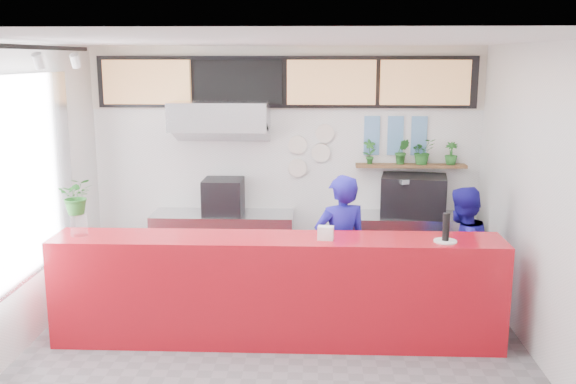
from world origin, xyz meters
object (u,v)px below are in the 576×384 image
at_px(staff_center, 341,250).
at_px(pepper_mill, 446,227).
at_px(panini_oven, 223,196).
at_px(espresso_machine, 413,195).
at_px(staff_right, 460,255).
at_px(service_counter, 277,290).

height_order(staff_center, pepper_mill, staff_center).
distance_m(panini_oven, staff_center, 1.95).
distance_m(espresso_machine, staff_center, 1.63).
bearing_deg(panini_oven, espresso_machine, 0.38).
xyz_separation_m(espresso_machine, staff_right, (0.35, -1.17, -0.40)).
xyz_separation_m(service_counter, panini_oven, (-0.79, 1.80, 0.57)).
bearing_deg(pepper_mill, staff_right, 66.05).
bearing_deg(staff_right, panini_oven, -62.06).
bearing_deg(pepper_mill, service_counter, 176.78).
relative_size(staff_right, pepper_mill, 5.51).
distance_m(service_counter, panini_oven, 2.05).
relative_size(panini_oven, staff_center, 0.30).
distance_m(panini_oven, staff_right, 3.01).
distance_m(espresso_machine, pepper_mill, 1.90).
bearing_deg(pepper_mill, espresso_machine, 90.80).
relative_size(service_counter, panini_oven, 9.13).
xyz_separation_m(panini_oven, staff_center, (1.45, -1.28, -0.30)).
relative_size(espresso_machine, pepper_mill, 2.90).
xyz_separation_m(espresso_machine, staff_center, (-0.96, -1.28, -0.33)).
bearing_deg(service_counter, staff_right, 17.74).
height_order(service_counter, panini_oven, panini_oven).
bearing_deg(pepper_mill, staff_center, 148.10).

